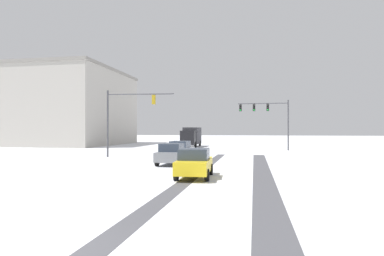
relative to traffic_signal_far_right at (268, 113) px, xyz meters
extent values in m
plane|color=silver|center=(-6.60, -37.80, -4.81)|extent=(300.00, 300.00, 0.00)
cube|color=#4C4C51|center=(-1.24, -23.89, -4.80)|extent=(1.11, 30.60, 0.01)
cube|color=#4C4C51|center=(-5.18, -23.89, -4.80)|extent=(0.79, 30.60, 0.01)
cube|color=white|center=(3.98, -25.28, -4.75)|extent=(4.00, 30.60, 0.12)
cylinder|color=#47474C|center=(2.58, 0.02, -1.56)|extent=(0.18, 0.18, 6.50)
cylinder|color=#47474C|center=(-0.62, 0.02, 1.29)|extent=(6.41, 0.13, 0.12)
cube|color=black|center=(0.02, 0.02, 0.74)|extent=(0.32, 0.24, 0.90)
sphere|color=black|center=(0.02, -0.14, 1.04)|extent=(0.20, 0.20, 0.20)
sphere|color=black|center=(0.02, -0.14, 0.74)|extent=(0.20, 0.20, 0.20)
sphere|color=green|center=(0.02, -0.14, 0.44)|extent=(0.20, 0.20, 0.20)
cube|color=black|center=(-1.74, 0.02, 0.74)|extent=(0.32, 0.24, 0.90)
sphere|color=black|center=(-1.74, -0.14, 1.04)|extent=(0.20, 0.20, 0.20)
sphere|color=black|center=(-1.74, -0.14, 0.74)|extent=(0.20, 0.20, 0.20)
sphere|color=green|center=(-1.74, -0.14, 0.44)|extent=(0.20, 0.20, 0.20)
cube|color=black|center=(-3.51, 0.03, 0.74)|extent=(0.32, 0.24, 0.90)
sphere|color=black|center=(-3.51, -0.13, 1.04)|extent=(0.20, 0.20, 0.20)
sphere|color=black|center=(-3.51, -0.13, 0.74)|extent=(0.20, 0.20, 0.20)
sphere|color=green|center=(-3.51, -0.13, 0.44)|extent=(0.20, 0.20, 0.20)
cylinder|color=#47474C|center=(-15.77, -13.98, -1.56)|extent=(0.18, 0.18, 6.50)
cylinder|color=#47474C|center=(-12.52, -13.72, 1.29)|extent=(6.51, 0.64, 0.12)
cube|color=#B79319|center=(-11.22, -13.62, 0.74)|extent=(0.34, 0.26, 0.90)
sphere|color=black|center=(-11.23, -13.46, 1.04)|extent=(0.20, 0.20, 0.20)
sphere|color=black|center=(-11.23, -13.46, 0.74)|extent=(0.20, 0.20, 0.20)
sphere|color=green|center=(-11.23, -13.46, 0.44)|extent=(0.20, 0.20, 0.20)
cube|color=#B7BABF|center=(-8.42, -14.36, -4.14)|extent=(1.93, 4.19, 0.70)
cube|color=#2D3847|center=(-8.43, -14.51, -3.49)|extent=(1.66, 1.98, 0.60)
cylinder|color=black|center=(-9.15, -13.04, -4.49)|extent=(0.26, 0.65, 0.64)
cylinder|color=black|center=(-7.54, -13.13, -4.49)|extent=(0.26, 0.65, 0.64)
cylinder|color=black|center=(-9.30, -15.58, -4.49)|extent=(0.26, 0.65, 0.64)
cylinder|color=black|center=(-7.68, -15.67, -4.49)|extent=(0.26, 0.65, 0.64)
cube|color=slate|center=(-7.90, -19.63, -4.14)|extent=(1.74, 4.12, 0.70)
cube|color=#2D3847|center=(-7.90, -19.78, -3.49)|extent=(1.58, 1.92, 0.60)
cylinder|color=black|center=(-8.69, -18.35, -4.49)|extent=(0.23, 0.64, 0.64)
cylinder|color=black|center=(-7.08, -18.37, -4.49)|extent=(0.23, 0.64, 0.64)
cylinder|color=black|center=(-8.72, -20.89, -4.49)|extent=(0.23, 0.64, 0.64)
cylinder|color=black|center=(-7.10, -20.91, -4.49)|extent=(0.23, 0.64, 0.64)
cube|color=yellow|center=(-5.00, -26.09, -4.14)|extent=(1.91, 4.18, 0.70)
cube|color=#2D3847|center=(-4.99, -26.24, -3.49)|extent=(1.66, 1.98, 0.60)
cylinder|color=black|center=(-5.87, -24.87, -4.49)|extent=(0.25, 0.65, 0.64)
cylinder|color=black|center=(-4.26, -24.78, -4.49)|extent=(0.25, 0.65, 0.64)
cylinder|color=black|center=(-5.74, -27.40, -4.49)|extent=(0.25, 0.65, 0.64)
cylinder|color=black|center=(-4.13, -27.32, -4.49)|extent=(0.25, 0.65, 0.64)
cube|color=black|center=(-11.34, 4.02, -3.34)|extent=(2.14, 2.24, 2.10)
cube|color=#333338|center=(-11.41, 7.72, -3.09)|extent=(2.29, 5.24, 2.60)
cylinder|color=black|center=(-10.34, 4.48, -4.39)|extent=(0.30, 0.84, 0.84)
cylinder|color=black|center=(-12.36, 4.44, -4.39)|extent=(0.30, 0.84, 0.84)
cylinder|color=black|center=(-10.42, 9.17, -4.39)|extent=(0.30, 0.84, 0.84)
cylinder|color=black|center=(-12.45, 9.13, -4.39)|extent=(0.30, 0.84, 0.84)
cube|color=#B2ADA3|center=(-36.32, 10.41, 1.58)|extent=(21.54, 21.44, 12.76)
cube|color=gray|center=(-36.32, 10.41, 8.21)|extent=(21.84, 21.74, 0.50)
camera|label=1|loc=(-1.73, -44.33, -2.14)|focal=31.15mm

